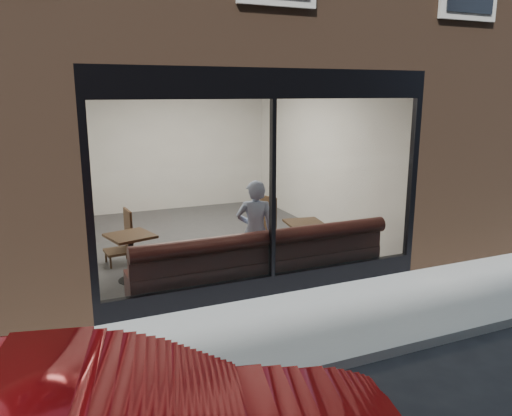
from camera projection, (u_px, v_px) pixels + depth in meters
name	position (u px, v px, depth m)	size (l,w,h in m)	color
ground	(351.00, 362.00, 5.46)	(120.00, 120.00, 0.00)	black
sidewalk_near	(307.00, 324.00, 6.36)	(40.00, 2.00, 0.01)	gray
kerb_near	(354.00, 359.00, 5.41)	(40.00, 0.10, 0.12)	gray
host_building_pier_right	(303.00, 140.00, 13.70)	(2.50, 12.00, 3.20)	brown
host_building_backfill	(145.00, 136.00, 14.93)	(5.00, 6.00, 3.20)	brown
cafe_floor	(209.00, 240.00, 9.93)	(6.00, 6.00, 0.00)	#2D2D30
cafe_ceiling	(205.00, 75.00, 9.21)	(6.00, 6.00, 0.00)	white
cafe_wall_back	(169.00, 146.00, 12.24)	(5.00, 5.00, 0.00)	silver
cafe_wall_left	(69.00, 169.00, 8.60)	(6.00, 6.00, 0.00)	silver
cafe_wall_right	(319.00, 155.00, 10.53)	(6.00, 6.00, 0.00)	silver
storefront_kick	(272.00, 285.00, 7.26)	(5.00, 0.10, 0.30)	black
storefront_header	(273.00, 83.00, 6.61)	(5.00, 0.10, 0.40)	black
storefront_mullion	(273.00, 191.00, 6.94)	(0.06, 0.10, 2.50)	black
storefront_glass	(274.00, 191.00, 6.92)	(4.80, 4.80, 0.00)	white
banquette	(261.00, 271.00, 7.60)	(4.00, 0.55, 0.45)	#361313
person	(255.00, 231.00, 7.67)	(0.58, 0.38, 1.60)	#96A7CD
cafe_table_left	(130.00, 236.00, 7.63)	(0.64, 0.64, 0.04)	#2F2012
cafe_table_right	(304.00, 223.00, 8.38)	(0.60, 0.60, 0.04)	#2F2012
cafe_chair_left	(119.00, 251.00, 8.50)	(0.44, 0.44, 0.04)	#2F2012
cafe_chair_right	(261.00, 234.00, 9.54)	(0.44, 0.44, 0.04)	#2F2012
wall_poster	(71.00, 164.00, 8.64)	(0.02, 0.61, 0.81)	white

